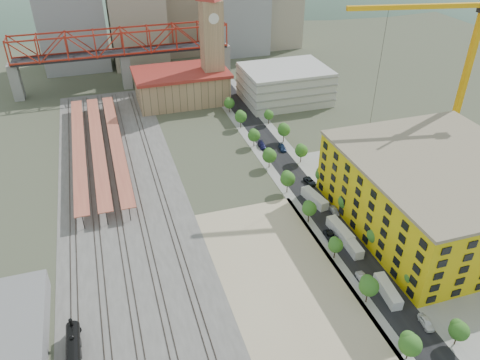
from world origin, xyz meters
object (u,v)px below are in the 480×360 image
object	(u,v)px
site_trailer_c	(340,231)
tower_crane	(460,54)
site_trailer_d	(315,198)
clock_tower	(211,30)
construction_building	(439,193)
site_trailer_b	(350,244)
site_trailer_a	(388,291)

from	to	relation	value
site_trailer_c	tower_crane	bearing A→B (deg)	25.85
site_trailer_c	site_trailer_d	xyz separation A→B (m)	(0.00, 15.32, -0.02)
clock_tower	tower_crane	distance (m)	90.96
tower_crane	site_trailer_c	size ratio (longest dim) A/B	5.66
site_trailer_c	site_trailer_d	world-z (taller)	site_trailer_c
construction_building	site_trailer_b	bearing A→B (deg)	-173.64
construction_building	tower_crane	size ratio (longest dim) A/B	0.89
clock_tower	site_trailer_a	size ratio (longest dim) A/B	5.51
site_trailer_c	clock_tower	bearing A→B (deg)	91.91
tower_crane	site_trailer_d	world-z (taller)	tower_crane
site_trailer_d	clock_tower	bearing A→B (deg)	85.31
tower_crane	site_trailer_a	bearing A→B (deg)	-134.97
site_trailer_b	site_trailer_c	distance (m)	5.46
site_trailer_b	site_trailer_d	size ratio (longest dim) A/B	0.96
clock_tower	site_trailer_c	world-z (taller)	clock_tower
construction_building	site_trailer_c	world-z (taller)	construction_building
site_trailer_a	tower_crane	bearing A→B (deg)	51.01
tower_crane	site_trailer_b	bearing A→B (deg)	-146.64
construction_building	site_trailer_c	bearing A→B (deg)	174.38
construction_building	site_trailer_d	world-z (taller)	construction_building
site_trailer_b	site_trailer_d	bearing A→B (deg)	91.43
tower_crane	site_trailer_c	bearing A→B (deg)	-151.36
construction_building	site_trailer_b	xyz separation A→B (m)	(-26.00, -2.90, -8.11)
site_trailer_a	clock_tower	bearing A→B (deg)	99.80
construction_building	site_trailer_a	world-z (taller)	construction_building
clock_tower	site_trailer_c	bearing A→B (deg)	-85.31
clock_tower	site_trailer_d	world-z (taller)	clock_tower
clock_tower	site_trailer_a	xyz separation A→B (m)	(8.00, -119.57, -27.41)
clock_tower	construction_building	world-z (taller)	clock_tower
tower_crane	site_trailer_b	size ratio (longest dim) A/B	6.00
site_trailer_c	construction_building	bearing A→B (deg)	-8.41
clock_tower	site_trailer_d	xyz separation A→B (m)	(8.00, -82.12, -27.34)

